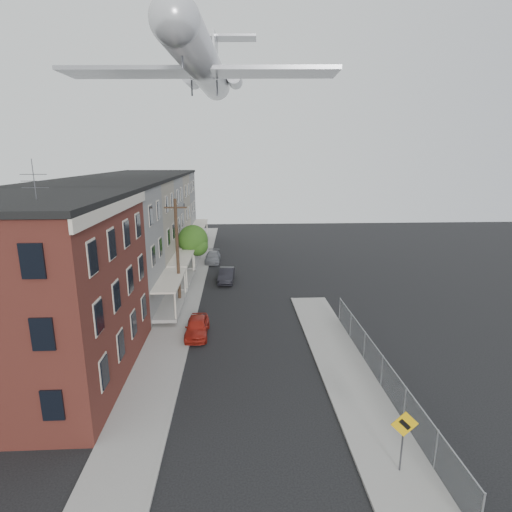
{
  "coord_description": "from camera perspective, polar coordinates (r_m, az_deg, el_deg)",
  "views": [
    {
      "loc": [
        -0.78,
        -14.03,
        12.23
      ],
      "look_at": [
        0.26,
        6.49,
        7.11
      ],
      "focal_mm": 28.0,
      "sensor_mm": 36.0,
      "label": 1
    }
  ],
  "objects": [
    {
      "name": "car_mid",
      "position": [
        40.18,
        -4.23,
        -2.74
      ],
      "size": [
        1.69,
        4.23,
        1.37
      ],
      "primitive_type": "imported",
      "rotation": [
        0.0,
        0.0,
        -0.06
      ],
      "color": "black",
      "rests_on": "ground"
    },
    {
      "name": "row_house_d",
      "position": [
        53.21,
        -15.08,
        5.85
      ],
      "size": [
        11.98,
        7.0,
        10.3
      ],
      "color": "gray",
      "rests_on": "ground"
    },
    {
      "name": "ground",
      "position": [
        18.63,
        0.25,
        -27.03
      ],
      "size": [
        120.0,
        120.0,
        0.0
      ],
      "primitive_type": "plane",
      "color": "black",
      "rests_on": "ground"
    },
    {
      "name": "street_tree",
      "position": [
        43.1,
        -8.82,
        2.08
      ],
      "size": [
        3.22,
        3.2,
        5.2
      ],
      "color": "black",
      "rests_on": "ground"
    },
    {
      "name": "sidewalk_left",
      "position": [
        40.21,
        -9.52,
        -3.82
      ],
      "size": [
        3.0,
        62.0,
        0.12
      ],
      "primitive_type": "cube",
      "color": "gray",
      "rests_on": "ground"
    },
    {
      "name": "row_house_b",
      "position": [
        39.8,
        -19.19,
        2.94
      ],
      "size": [
        11.98,
        7.0,
        10.3
      ],
      "color": "gray",
      "rests_on": "ground"
    },
    {
      "name": "car_near",
      "position": [
        28.68,
        -8.41,
        -9.95
      ],
      "size": [
        1.57,
        3.89,
        1.33
      ],
      "primitive_type": "imported",
      "rotation": [
        0.0,
        0.0,
        0.0
      ],
      "color": "#A11F14",
      "rests_on": "ground"
    },
    {
      "name": "row_house_c",
      "position": [
        46.46,
        -16.84,
        4.61
      ],
      "size": [
        11.98,
        7.0,
        10.3
      ],
      "color": "slate",
      "rests_on": "ground"
    },
    {
      "name": "utility_pole",
      "position": [
        33.26,
        -11.15,
        0.6
      ],
      "size": [
        1.8,
        0.26,
        9.0
      ],
      "color": "black",
      "rests_on": "ground"
    },
    {
      "name": "curb_right",
      "position": [
        23.93,
        9.58,
        -16.76
      ],
      "size": [
        0.15,
        26.0,
        0.14
      ],
      "primitive_type": "cube",
      "color": "gray",
      "rests_on": "ground"
    },
    {
      "name": "chainlink_fence",
      "position": [
        23.43,
        17.54,
        -15.36
      ],
      "size": [
        0.06,
        18.06,
        1.9
      ],
      "color": "gray",
      "rests_on": "ground"
    },
    {
      "name": "sidewalk_right",
      "position": [
        24.27,
        13.07,
        -16.5
      ],
      "size": [
        3.0,
        26.0,
        0.12
      ],
      "primitive_type": "cube",
      "color": "gray",
      "rests_on": "ground"
    },
    {
      "name": "row_house_e",
      "position": [
        60.01,
        -13.71,
        6.81
      ],
      "size": [
        11.98,
        7.0,
        10.3
      ],
      "color": "slate",
      "rests_on": "ground"
    },
    {
      "name": "row_house_a",
      "position": [
        33.28,
        -22.45,
        0.6
      ],
      "size": [
        11.98,
        7.0,
        10.3
      ],
      "color": "slate",
      "rests_on": "ground"
    },
    {
      "name": "airplane",
      "position": [
        38.26,
        -7.54,
        25.46
      ],
      "size": [
        22.57,
        25.77,
        7.46
      ],
      "color": "#BABBBF",
      "rests_on": "ground"
    },
    {
      "name": "corner_building",
      "position": [
        24.86,
        -29.65,
        -4.42
      ],
      "size": [
        10.31,
        12.3,
        12.15
      ],
      "color": "#3D1713",
      "rests_on": "ground"
    },
    {
      "name": "warning_sign",
      "position": [
        17.8,
        20.34,
        -22.52
      ],
      "size": [
        1.1,
        0.11,
        2.8
      ],
      "color": "#515156",
      "rests_on": "ground"
    },
    {
      "name": "curb_left",
      "position": [
        40.06,
        -7.46,
        -3.79
      ],
      "size": [
        0.15,
        62.0,
        0.14
      ],
      "primitive_type": "cube",
      "color": "gray",
      "rests_on": "ground"
    },
    {
      "name": "car_far",
      "position": [
        47.79,
        -6.19,
        -0.15
      ],
      "size": [
        1.79,
        4.24,
        1.22
      ],
      "primitive_type": "imported",
      "rotation": [
        0.0,
        0.0,
        -0.02
      ],
      "color": "slate",
      "rests_on": "ground"
    }
  ]
}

